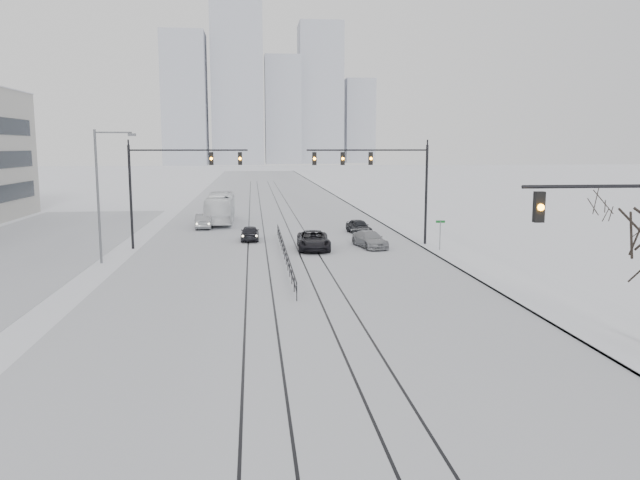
{
  "coord_description": "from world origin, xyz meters",
  "views": [
    {
      "loc": [
        -2.16,
        -13.11,
        7.88
      ],
      "look_at": [
        1.18,
        17.82,
        3.2
      ],
      "focal_mm": 35.0,
      "sensor_mm": 36.0,
      "label": 1
    }
  ],
  "objects_px": {
    "sedan_nb_front": "(314,241)",
    "box_truck": "(220,208)",
    "sedan_sb_outer": "(204,221)",
    "sedan_sb_inner": "(250,233)",
    "sedan_nb_far": "(359,227)",
    "sedan_nb_right": "(370,240)"
  },
  "relations": [
    {
      "from": "sedan_nb_right",
      "to": "sedan_nb_far",
      "type": "height_order",
      "value": "sedan_nb_far"
    },
    {
      "from": "box_truck",
      "to": "sedan_nb_front",
      "type": "bearing_deg",
      "value": 114.38
    },
    {
      "from": "sedan_sb_outer",
      "to": "sedan_nb_front",
      "type": "relative_size",
      "value": 0.84
    },
    {
      "from": "sedan_sb_outer",
      "to": "sedan_nb_front",
      "type": "distance_m",
      "value": 16.63
    },
    {
      "from": "sedan_sb_outer",
      "to": "sedan_nb_right",
      "type": "relative_size",
      "value": 0.99
    },
    {
      "from": "sedan_sb_inner",
      "to": "box_truck",
      "type": "bearing_deg",
      "value": -75.72
    },
    {
      "from": "sedan_sb_outer",
      "to": "box_truck",
      "type": "relative_size",
      "value": 0.4
    },
    {
      "from": "sedan_nb_front",
      "to": "sedan_nb_right",
      "type": "xyz_separation_m",
      "value": [
        4.5,
        0.61,
        -0.08
      ]
    },
    {
      "from": "sedan_nb_front",
      "to": "sedan_sb_inner",
      "type": "bearing_deg",
      "value": 134.84
    },
    {
      "from": "sedan_nb_front",
      "to": "sedan_sb_outer",
      "type": "bearing_deg",
      "value": 126.38
    },
    {
      "from": "sedan_nb_right",
      "to": "sedan_nb_front",
      "type": "bearing_deg",
      "value": 175.78
    },
    {
      "from": "sedan_sb_outer",
      "to": "sedan_nb_far",
      "type": "bearing_deg",
      "value": 158.28
    },
    {
      "from": "sedan_sb_inner",
      "to": "sedan_nb_front",
      "type": "height_order",
      "value": "sedan_nb_front"
    },
    {
      "from": "sedan_nb_front",
      "to": "box_truck",
      "type": "height_order",
      "value": "box_truck"
    },
    {
      "from": "sedan_nb_right",
      "to": "box_truck",
      "type": "bearing_deg",
      "value": 113.78
    },
    {
      "from": "sedan_sb_outer",
      "to": "sedan_nb_front",
      "type": "bearing_deg",
      "value": 122.61
    },
    {
      "from": "sedan_sb_inner",
      "to": "sedan_nb_far",
      "type": "height_order",
      "value": "sedan_nb_far"
    },
    {
      "from": "sedan_sb_inner",
      "to": "sedan_sb_outer",
      "type": "bearing_deg",
      "value": -61.57
    },
    {
      "from": "sedan_sb_outer",
      "to": "box_truck",
      "type": "xyz_separation_m",
      "value": [
        1.39,
        4.17,
        0.8
      ]
    },
    {
      "from": "sedan_sb_outer",
      "to": "sedan_nb_front",
      "type": "height_order",
      "value": "sedan_nb_front"
    },
    {
      "from": "sedan_nb_front",
      "to": "sedan_nb_far",
      "type": "bearing_deg",
      "value": 61.83
    },
    {
      "from": "sedan_sb_outer",
      "to": "sedan_nb_far",
      "type": "relative_size",
      "value": 1.15
    }
  ]
}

